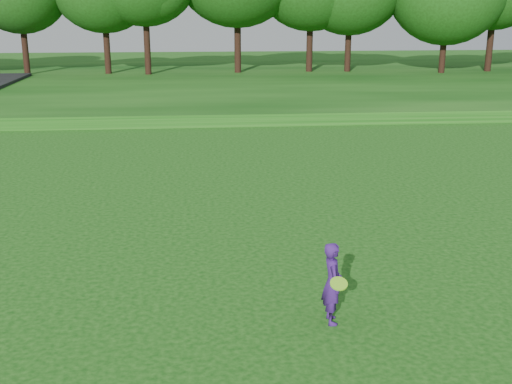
{
  "coord_description": "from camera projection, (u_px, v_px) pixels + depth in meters",
  "views": [
    {
      "loc": [
        -0.05,
        -10.54,
        5.49
      ],
      "look_at": [
        1.24,
        3.75,
        1.3
      ],
      "focal_mm": 45.0,
      "sensor_mm": 36.0,
      "label": 1
    }
  ],
  "objects": [
    {
      "name": "ground",
      "position": [
        207.0,
        320.0,
        11.62
      ],
      "size": [
        140.0,
        140.0,
        0.0
      ],
      "primitive_type": "plane",
      "color": "#0D420C",
      "rests_on": "ground"
    },
    {
      "name": "berm",
      "position": [
        199.0,
        84.0,
        44.04
      ],
      "size": [
        130.0,
        30.0,
        0.6
      ],
      "primitive_type": "cube",
      "color": "#0D420C",
      "rests_on": "ground"
    },
    {
      "name": "walking_path",
      "position": [
        200.0,
        124.0,
        30.73
      ],
      "size": [
        130.0,
        1.6,
        0.04
      ],
      "primitive_type": "cube",
      "color": "gray",
      "rests_on": "ground"
    },
    {
      "name": "woman",
      "position": [
        332.0,
        283.0,
        11.36
      ],
      "size": [
        0.37,
        0.79,
        1.51
      ],
      "color": "#3C186C",
      "rests_on": "ground"
    }
  ]
}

